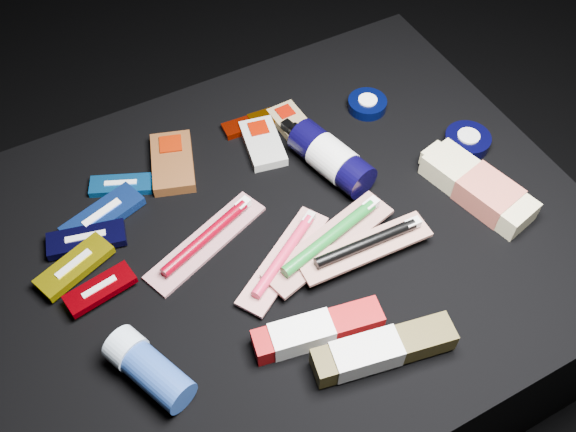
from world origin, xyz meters
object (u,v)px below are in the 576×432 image
lotion_bottle (331,158)px  bodywash_bottle (480,189)px  deodorant_stick (148,368)px  toothpaste_carton_red (312,332)px

lotion_bottle → bodywash_bottle: lotion_bottle is taller
lotion_bottle → deodorant_stick: lotion_bottle is taller
bodywash_bottle → deodorant_stick: deodorant_stick is taller
lotion_bottle → bodywash_bottle: 0.25m
lotion_bottle → deodorant_stick: 0.46m
lotion_bottle → deodorant_stick: (-0.41, -0.21, -0.01)m
bodywash_bottle → deodorant_stick: size_ratio=1.52×
lotion_bottle → deodorant_stick: size_ratio=1.44×
lotion_bottle → bodywash_bottle: size_ratio=0.95×
deodorant_stick → toothpaste_carton_red: bearing=-35.9°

